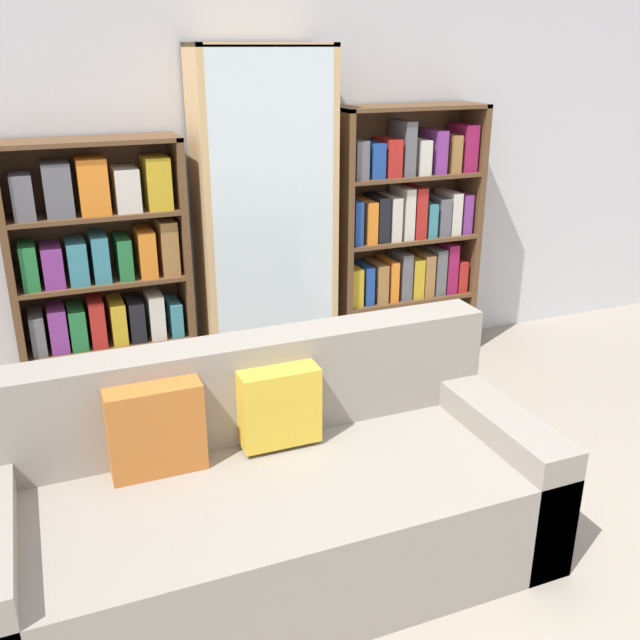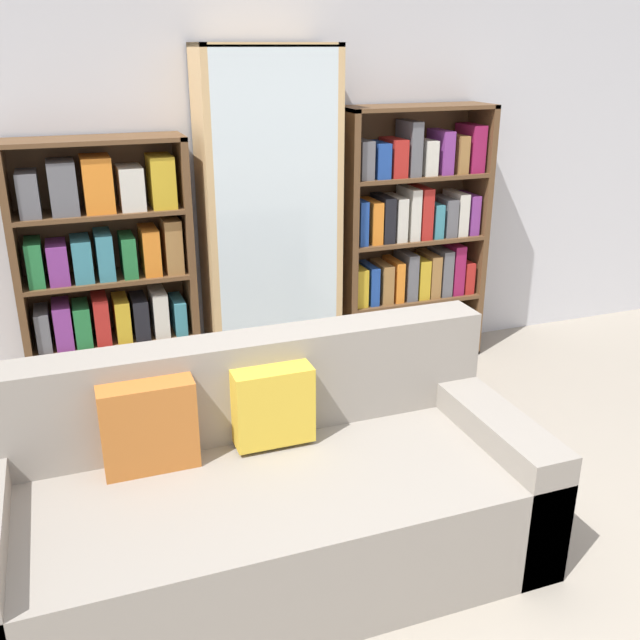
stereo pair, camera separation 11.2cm
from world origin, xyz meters
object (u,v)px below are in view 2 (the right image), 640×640
Objects in this scene: bookshelf_left at (108,282)px; wine_bottle at (399,404)px; display_cabinet at (269,224)px; couch at (259,501)px; bookshelf_right at (412,243)px.

bookshelf_left reaches higher than wine_bottle.
bookshelf_left is at bearing 179.11° from display_cabinet.
couch is 1.09× the size of display_cabinet.
wine_bottle is (1.00, 0.78, -0.14)m from couch.
couch is at bearing -108.32° from display_cabinet.
bookshelf_right is 1.22m from wine_bottle.
display_cabinet is at bearing -179.09° from bookshelf_right.
display_cabinet reaches higher than wine_bottle.
display_cabinet is 4.97× the size of wine_bottle.
wine_bottle is (0.45, -0.90, -0.84)m from display_cabinet.
display_cabinet is (0.56, 1.68, 0.70)m from couch.
bookshelf_right reaches higher than couch.
bookshelf_left is (-0.40, 1.69, 0.44)m from couch.
bookshelf_right is (1.92, 0.00, 0.05)m from bookshelf_left.
wine_bottle is (1.40, -0.91, -0.58)m from bookshelf_left.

